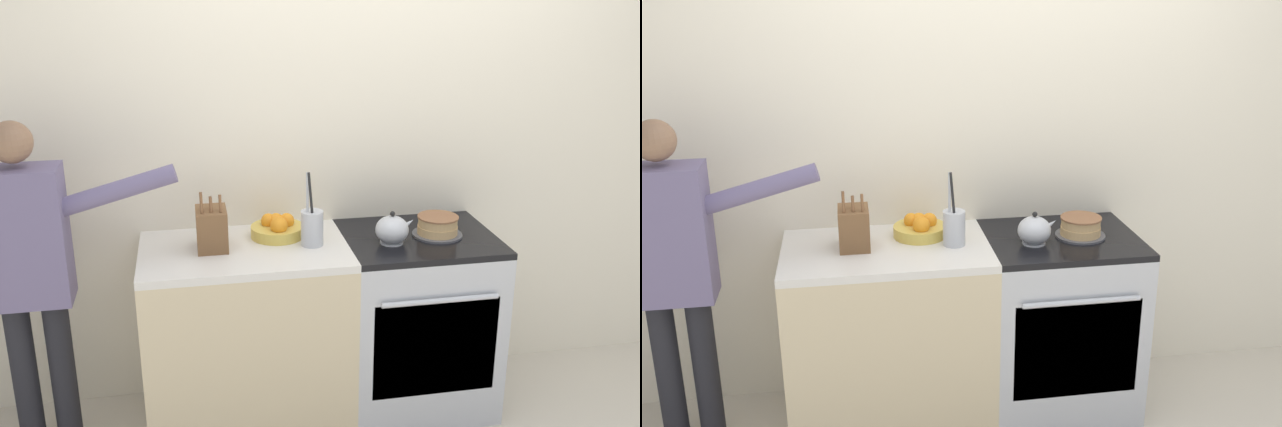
{
  "view_description": "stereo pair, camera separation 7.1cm",
  "coord_description": "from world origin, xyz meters",
  "views": [
    {
      "loc": [
        -0.81,
        -2.68,
        2.06
      ],
      "look_at": [
        -0.25,
        0.27,
        1.03
      ],
      "focal_mm": 40.0,
      "sensor_mm": 36.0,
      "label": 1
    },
    {
      "loc": [
        -0.74,
        -2.69,
        2.06
      ],
      "look_at": [
        -0.25,
        0.27,
        1.03
      ],
      "focal_mm": 40.0,
      "sensor_mm": 36.0,
      "label": 2
    }
  ],
  "objects": [
    {
      "name": "fruit_bowl",
      "position": [
        -0.42,
        0.41,
        0.92
      ],
      "size": [
        0.25,
        0.25,
        0.11
      ],
      "color": "gold",
      "rests_on": "counter_cabinet"
    },
    {
      "name": "utensil_crock",
      "position": [
        -0.28,
        0.28,
        0.97
      ],
      "size": [
        0.1,
        0.1,
        0.34
      ],
      "color": "#B7BABF",
      "rests_on": "counter_cabinet"
    },
    {
      "name": "wall_back",
      "position": [
        0.0,
        0.62,
        1.3
      ],
      "size": [
        8.0,
        0.04,
        2.6
      ],
      "color": "silver",
      "rests_on": "ground_plane"
    },
    {
      "name": "counter_cabinet",
      "position": [
        -0.59,
        0.3,
        0.44
      ],
      "size": [
        0.93,
        0.6,
        0.88
      ],
      "color": "beige",
      "rests_on": "ground_plane"
    },
    {
      "name": "stove_range",
      "position": [
        0.23,
        0.3,
        0.44
      ],
      "size": [
        0.71,
        0.63,
        0.88
      ],
      "color": "#B7BABF",
      "rests_on": "ground_plane"
    },
    {
      "name": "person_baker",
      "position": [
        -1.49,
        0.26,
        0.89
      ],
      "size": [
        0.89,
        0.2,
        1.5
      ],
      "rotation": [
        0.0,
        0.0,
        0.06
      ],
      "color": "black",
      "rests_on": "ground_plane"
    },
    {
      "name": "tea_kettle",
      "position": [
        0.08,
        0.23,
        0.94
      ],
      "size": [
        0.19,
        0.15,
        0.15
      ],
      "color": "#B7BABF",
      "rests_on": "stove_range"
    },
    {
      "name": "knife_block",
      "position": [
        -0.72,
        0.32,
        0.97
      ],
      "size": [
        0.13,
        0.17,
        0.27
      ],
      "color": "brown",
      "rests_on": "counter_cabinet"
    },
    {
      "name": "layer_cake",
      "position": [
        0.32,
        0.29,
        0.93
      ],
      "size": [
        0.23,
        0.23,
        0.1
      ],
      "color": "#4C4C51",
      "rests_on": "stove_range"
    }
  ]
}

